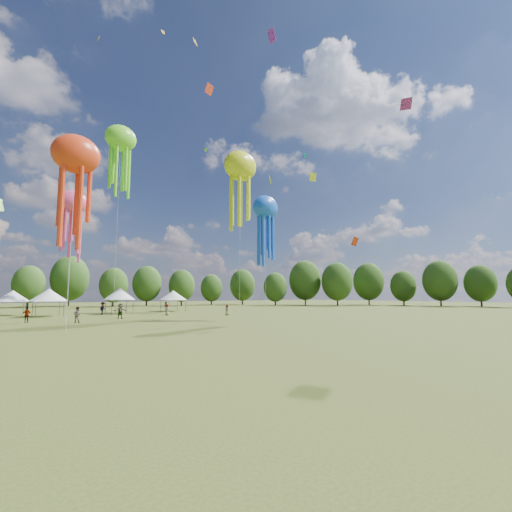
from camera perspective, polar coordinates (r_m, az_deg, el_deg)
ground at (r=15.77m, az=28.39°, el=-16.63°), size 300.00×300.00×0.00m
spectator_near at (r=43.82m, az=-26.73°, el=-8.42°), size 1.06×1.01×1.72m
spectators_far at (r=54.42m, az=-20.21°, el=-8.09°), size 29.26×16.44×1.92m
festival_tents at (r=62.21m, az=-28.12°, el=-5.50°), size 41.76×11.15×4.21m
show_kites at (r=54.04m, az=-13.96°, el=12.03°), size 48.23×23.91×28.87m
small_kites at (r=55.67m, az=-20.64°, el=23.30°), size 71.78×64.14×46.74m
treeline at (r=69.78m, az=-29.35°, el=-2.54°), size 201.57×95.24×13.43m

